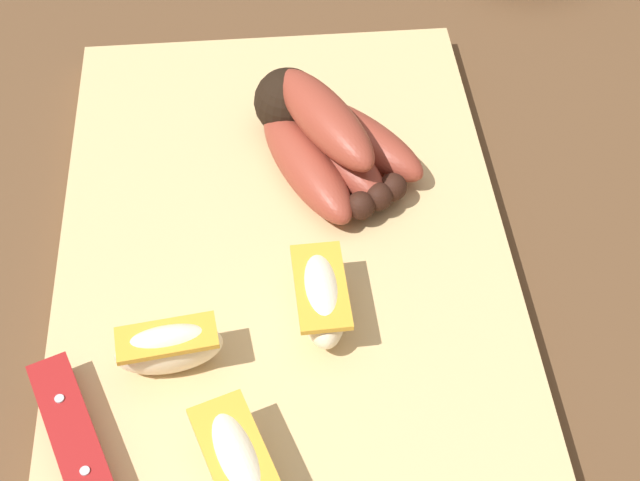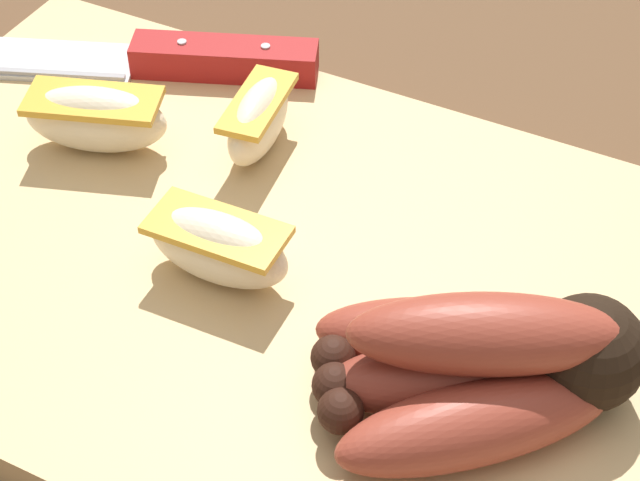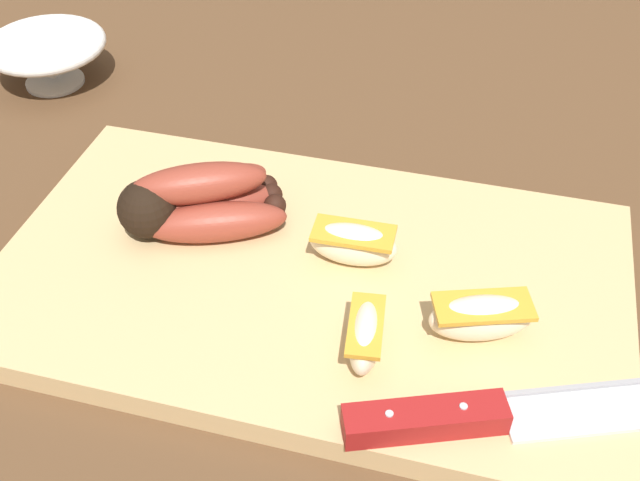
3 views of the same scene
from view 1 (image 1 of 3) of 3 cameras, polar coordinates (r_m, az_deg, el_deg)
name	(u,v)px [view 1 (image 1 of 3)]	position (r m, az deg, el deg)	size (l,w,h in m)	color
ground_plane	(318,313)	(0.56, -0.10, -4.54)	(6.00, 6.00, 0.00)	brown
cutting_board	(287,289)	(0.55, -2.08, -3.03)	(0.47, 0.28, 0.02)	tan
banana_bunch	(323,137)	(0.60, 0.17, 6.47)	(0.13, 0.12, 0.05)	black
apple_wedge_near	(324,297)	(0.52, 0.24, -3.55)	(0.07, 0.03, 0.03)	#F4E5C1
apple_wedge_middle	(238,465)	(0.46, -5.18, -13.79)	(0.08, 0.05, 0.03)	#F4E5C1
apple_wedge_far	(169,348)	(0.50, -9.43, -6.67)	(0.03, 0.06, 0.03)	#F4E5C1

